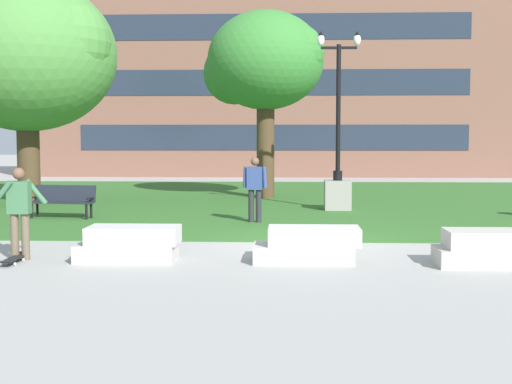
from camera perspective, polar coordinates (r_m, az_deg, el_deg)
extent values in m
plane|color=#A3A09B|center=(15.37, 4.00, -4.06)|extent=(140.00, 140.00, 0.00)
cube|color=#336628|center=(25.30, 3.38, -0.66)|extent=(40.00, 20.00, 0.02)
cube|color=#BCB7B2|center=(13.32, -10.29, -4.76)|extent=(1.80, 0.90, 0.32)
cube|color=beige|center=(13.25, -9.76, -3.40)|extent=(1.66, 0.83, 0.32)
cube|color=#BCB7B2|center=(13.03, 3.80, -4.91)|extent=(1.80, 0.90, 0.32)
cube|color=beige|center=(12.98, 4.66, -3.51)|extent=(1.66, 0.83, 0.32)
cube|color=#B2ADA3|center=(13.23, 18.03, -4.97)|extent=(1.80, 0.90, 0.32)
cube|color=#BBB6AB|center=(13.21, 18.45, -3.60)|extent=(1.66, 0.83, 0.32)
cylinder|color=brown|center=(13.85, -17.96, -3.43)|extent=(0.15, 0.15, 0.86)
cylinder|color=brown|center=(13.92, -18.74, -3.41)|extent=(0.15, 0.15, 0.86)
cube|color=#3D7047|center=(13.80, -18.43, -0.41)|extent=(0.41, 0.25, 0.60)
cylinder|color=#3D7047|center=(13.87, -17.17, -0.01)|extent=(0.42, 0.11, 0.49)
cylinder|color=#3D7047|center=(13.73, -19.71, -0.12)|extent=(0.42, 0.11, 0.49)
sphere|color=brown|center=(13.78, -18.47, 1.41)|extent=(0.22, 0.22, 0.22)
cube|color=black|center=(13.58, -18.85, -5.07)|extent=(0.22, 0.81, 0.02)
cube|color=black|center=(13.17, -19.51, -5.30)|extent=(0.20, 0.12, 0.06)
cube|color=black|center=(14.00, -18.23, -4.69)|extent=(0.20, 0.12, 0.06)
cylinder|color=silver|center=(13.35, -18.72, -5.48)|extent=(0.03, 0.06, 0.06)
cylinder|color=silver|center=(13.43, -19.60, -5.45)|extent=(0.03, 0.06, 0.06)
cylinder|color=silver|center=(13.76, -18.10, -5.17)|extent=(0.03, 0.06, 0.06)
cylinder|color=silver|center=(13.84, -18.97, -5.14)|extent=(0.03, 0.06, 0.06)
cube|color=#1E232D|center=(20.37, -15.31, -0.80)|extent=(1.84, 0.68, 0.05)
cube|color=#1E232D|center=(20.57, -15.02, -0.10)|extent=(1.80, 0.37, 0.46)
cube|color=black|center=(20.73, -17.41, -0.42)|extent=(0.11, 0.40, 0.04)
cube|color=black|center=(20.01, -13.15, -0.51)|extent=(0.11, 0.40, 0.04)
cylinder|color=black|center=(20.61, -17.50, -1.44)|extent=(0.07, 0.07, 0.41)
cylinder|color=black|center=(19.91, -13.42, -1.55)|extent=(0.07, 0.07, 0.41)
cylinder|color=black|center=(20.89, -17.09, -1.35)|extent=(0.07, 0.07, 0.41)
cylinder|color=black|center=(20.21, -13.05, -1.46)|extent=(0.07, 0.07, 0.41)
cube|color=gray|center=(22.10, 6.54, -0.24)|extent=(0.80, 0.80, 0.90)
cylinder|color=black|center=(22.06, 6.55, 1.31)|extent=(0.28, 0.28, 0.30)
cylinder|color=black|center=(22.04, 6.60, 6.30)|extent=(0.14, 0.14, 4.14)
cube|color=black|center=(22.19, 6.65, 11.39)|extent=(1.10, 0.08, 0.08)
ellipsoid|color=white|center=(22.18, 5.20, 12.02)|extent=(0.22, 0.22, 0.36)
cone|color=black|center=(22.21, 5.21, 12.53)|extent=(0.20, 0.20, 0.13)
ellipsoid|color=white|center=(22.26, 8.10, 11.97)|extent=(0.22, 0.22, 0.36)
cone|color=black|center=(22.29, 8.10, 12.47)|extent=(0.20, 0.20, 0.13)
cylinder|color=#4C3823|center=(26.09, 0.77, 3.75)|extent=(0.65, 0.65, 3.85)
ellipsoid|color=#387F33|center=(26.24, 0.77, 10.50)|extent=(4.22, 4.22, 3.58)
sphere|color=#387F33|center=(26.67, -1.73, 9.49)|extent=(2.32, 2.32, 2.32)
sphere|color=#387F33|center=(25.83, 3.13, 11.06)|extent=(2.11, 2.11, 2.11)
cylinder|color=#4C3823|center=(24.91, -17.74, 2.88)|extent=(0.74, 0.74, 3.30)
ellipsoid|color=#4C893D|center=(25.05, -17.92, 10.41)|extent=(5.93, 5.93, 5.04)
sphere|color=#4C893D|center=(24.05, -15.06, 11.44)|extent=(2.97, 2.97, 2.97)
cylinder|color=#28282D|center=(18.73, 0.21, -1.12)|extent=(0.15, 0.15, 0.86)
cylinder|color=#28282D|center=(18.77, -0.39, -1.11)|extent=(0.15, 0.15, 0.86)
cube|color=#334784|center=(18.70, -0.09, 1.11)|extent=(0.43, 0.30, 0.60)
cylinder|color=#334784|center=(18.66, 0.70, 1.18)|extent=(0.14, 0.12, 0.56)
cylinder|color=#334784|center=(18.73, -0.87, 1.19)|extent=(0.14, 0.12, 0.56)
sphere|color=brown|center=(18.67, -0.09, 2.46)|extent=(0.22, 0.22, 0.22)
cube|color=brown|center=(39.83, 1.36, 9.18)|extent=(28.41, 1.00, 11.06)
cube|color=#232D3D|center=(39.19, 1.34, 4.38)|extent=(21.30, 0.03, 1.40)
cube|color=#232D3D|center=(39.29, 1.35, 8.76)|extent=(21.30, 0.03, 1.40)
cube|color=#232D3D|center=(39.63, 1.36, 13.09)|extent=(21.30, 0.03, 1.40)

